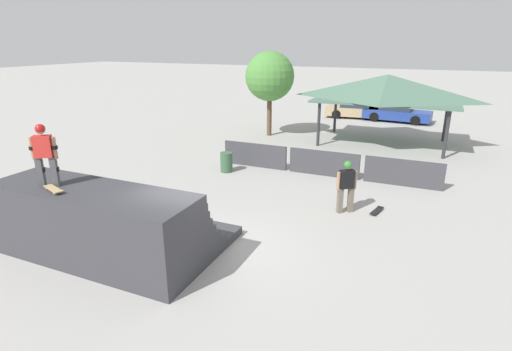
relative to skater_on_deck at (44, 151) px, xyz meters
name	(u,v)px	position (x,y,z in m)	size (l,w,h in m)	color
ground_plane	(204,254)	(3.46, 1.51, -2.82)	(160.00, 160.00, 0.00)	#A3A09B
quarter_pipe_ramp	(105,224)	(1.07, 0.57, -1.99)	(5.60, 3.63, 1.91)	#38383D
skater_on_deck	(44,151)	(0.00, 0.00, 0.00)	(0.65, 0.47, 1.58)	#4C4C51
skateboard_on_deck	(54,189)	(0.39, -0.22, -0.85)	(0.80, 0.45, 0.09)	silver
bystander_walking	(347,183)	(6.28, 5.77, -1.79)	(0.62, 0.49, 1.76)	#6B6051
skateboard_on_ground	(377,210)	(7.27, 6.18, -2.76)	(0.37, 0.79, 0.09)	red
barrier_fence	(324,163)	(4.67, 9.20, -2.29)	(9.23, 0.12, 1.05)	#3D3D42
pavilion_shelter	(387,88)	(6.19, 15.93, 0.19)	(7.28, 4.51, 3.71)	#2D2D33
tree_beside_pavilion	(270,77)	(-0.24, 15.28, 0.61)	(2.81, 2.81, 4.85)	brown
trash_bin	(226,162)	(0.71, 8.01, -2.39)	(0.52, 0.52, 0.85)	#385B3D
parked_car_tan	(356,110)	(3.44, 23.16, -2.21)	(4.52, 2.08, 1.27)	tan
parked_car_blue	(397,113)	(6.29, 22.92, -2.21)	(4.61, 2.18, 1.27)	navy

